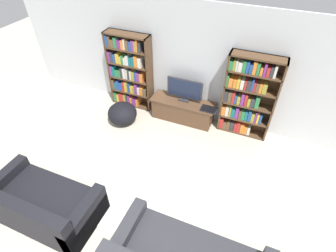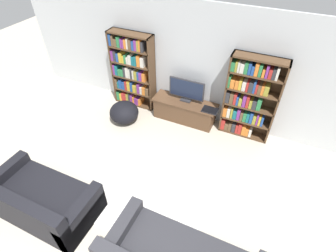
{
  "view_description": "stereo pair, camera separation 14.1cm",
  "coord_description": "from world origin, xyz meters",
  "px_view_note": "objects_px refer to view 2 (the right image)",
  "views": [
    {
      "loc": [
        1.41,
        -0.68,
        3.96
      ],
      "look_at": [
        -0.04,
        2.8,
        0.7
      ],
      "focal_mm": 28.0,
      "sensor_mm": 36.0,
      "label": 1
    },
    {
      "loc": [
        1.54,
        -0.62,
        3.96
      ],
      "look_at": [
        -0.04,
        2.8,
        0.7
      ],
      "focal_mm": 28.0,
      "sensor_mm": 36.0,
      "label": 2
    }
  ],
  "objects_px": {
    "bookshelf_right": "(248,99)",
    "television": "(187,90)",
    "laptop": "(210,110)",
    "couch_left_sectional": "(41,201)",
    "tv_stand": "(185,111)",
    "beanbag_ottoman": "(124,112)",
    "bookshelf_left": "(132,70)"
  },
  "relations": [
    {
      "from": "television",
      "to": "laptop",
      "type": "distance_m",
      "value": 0.69
    },
    {
      "from": "television",
      "to": "couch_left_sectional",
      "type": "height_order",
      "value": "television"
    },
    {
      "from": "bookshelf_right",
      "to": "television",
      "type": "height_order",
      "value": "bookshelf_right"
    },
    {
      "from": "bookshelf_right",
      "to": "laptop",
      "type": "xyz_separation_m",
      "value": [
        -0.71,
        -0.2,
        -0.38
      ]
    },
    {
      "from": "television",
      "to": "couch_left_sectional",
      "type": "xyz_separation_m",
      "value": [
        -1.2,
        -3.28,
        -0.52
      ]
    },
    {
      "from": "laptop",
      "to": "couch_left_sectional",
      "type": "bearing_deg",
      "value": -119.98
    },
    {
      "from": "television",
      "to": "bookshelf_right",
      "type": "bearing_deg",
      "value": 2.69
    },
    {
      "from": "bookshelf_right",
      "to": "couch_left_sectional",
      "type": "xyz_separation_m",
      "value": [
        -2.52,
        -3.35,
        -0.63
      ]
    },
    {
      "from": "bookshelf_right",
      "to": "television",
      "type": "xyz_separation_m",
      "value": [
        -1.32,
        -0.06,
        -0.11
      ]
    },
    {
      "from": "bookshelf_right",
      "to": "beanbag_ottoman",
      "type": "xyz_separation_m",
      "value": [
        -2.57,
        -0.75,
        -0.66
      ]
    },
    {
      "from": "bookshelf_left",
      "to": "couch_left_sectional",
      "type": "xyz_separation_m",
      "value": [
        0.21,
        -3.34,
        -0.64
      ]
    },
    {
      "from": "bookshelf_left",
      "to": "couch_left_sectional",
      "type": "distance_m",
      "value": 3.41
    },
    {
      "from": "bookshelf_right",
      "to": "tv_stand",
      "type": "height_order",
      "value": "bookshelf_right"
    },
    {
      "from": "beanbag_ottoman",
      "to": "tv_stand",
      "type": "bearing_deg",
      "value": 26.93
    },
    {
      "from": "bookshelf_right",
      "to": "tv_stand",
      "type": "relative_size",
      "value": 1.23
    },
    {
      "from": "bookshelf_left",
      "to": "tv_stand",
      "type": "height_order",
      "value": "bookshelf_left"
    },
    {
      "from": "tv_stand",
      "to": "laptop",
      "type": "relative_size",
      "value": 4.31
    },
    {
      "from": "television",
      "to": "beanbag_ottoman",
      "type": "xyz_separation_m",
      "value": [
        -1.25,
        -0.69,
        -0.55
      ]
    },
    {
      "from": "bookshelf_right",
      "to": "television",
      "type": "bearing_deg",
      "value": -177.31
    },
    {
      "from": "laptop",
      "to": "beanbag_ottoman",
      "type": "height_order",
      "value": "laptop"
    },
    {
      "from": "tv_stand",
      "to": "couch_left_sectional",
      "type": "xyz_separation_m",
      "value": [
        -1.2,
        -3.23,
        0.02
      ]
    },
    {
      "from": "couch_left_sectional",
      "to": "beanbag_ottoman",
      "type": "xyz_separation_m",
      "value": [
        -0.05,
        2.59,
        -0.03
      ]
    },
    {
      "from": "bookshelf_right",
      "to": "beanbag_ottoman",
      "type": "height_order",
      "value": "bookshelf_right"
    },
    {
      "from": "laptop",
      "to": "beanbag_ottoman",
      "type": "distance_m",
      "value": 1.96
    },
    {
      "from": "bookshelf_right",
      "to": "tv_stand",
      "type": "xyz_separation_m",
      "value": [
        -1.32,
        -0.12,
        -0.65
      ]
    },
    {
      "from": "tv_stand",
      "to": "bookshelf_left",
      "type": "bearing_deg",
      "value": 175.26
    },
    {
      "from": "couch_left_sectional",
      "to": "beanbag_ottoman",
      "type": "height_order",
      "value": "couch_left_sectional"
    },
    {
      "from": "bookshelf_left",
      "to": "beanbag_ottoman",
      "type": "height_order",
      "value": "bookshelf_left"
    },
    {
      "from": "bookshelf_left",
      "to": "television",
      "type": "xyz_separation_m",
      "value": [
        1.41,
        -0.06,
        -0.12
      ]
    },
    {
      "from": "laptop",
      "to": "couch_left_sectional",
      "type": "distance_m",
      "value": 3.64
    },
    {
      "from": "laptop",
      "to": "television",
      "type": "bearing_deg",
      "value": 167.48
    },
    {
      "from": "tv_stand",
      "to": "television",
      "type": "xyz_separation_m",
      "value": [
        0.0,
        0.06,
        0.54
      ]
    }
  ]
}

